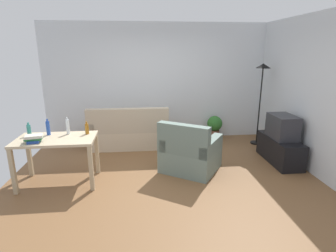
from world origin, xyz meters
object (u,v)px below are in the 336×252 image
(bottle_blue, at_px, (48,128))
(bottle_clear, at_px, (68,127))
(tv_stand, at_px, (280,150))
(bottle_amber, at_px, (87,129))
(bottle_tall, at_px, (29,130))
(desk, at_px, (56,145))
(armchair, at_px, (190,153))
(couch, at_px, (129,133))
(torchiere_lamp, at_px, (262,82))
(potted_plant, at_px, (215,126))
(book_stack, at_px, (34,138))
(tv, at_px, (283,127))

(bottle_blue, xyz_separation_m, bottle_clear, (0.30, 0.02, 0.01))
(tv_stand, relative_size, bottle_amber, 5.29)
(bottle_clear, bearing_deg, bottle_tall, -175.74)
(desk, relative_size, bottle_clear, 4.33)
(bottle_blue, bearing_deg, armchair, 1.82)
(tv_stand, xyz_separation_m, bottle_blue, (-4.12, -0.30, 0.64))
(couch, height_order, bottle_tall, bottle_tall)
(couch, height_order, bottle_amber, bottle_amber)
(tv_stand, bearing_deg, bottle_amber, 94.96)
(bottle_clear, distance_m, bottle_amber, 0.31)
(torchiere_lamp, xyz_separation_m, potted_plant, (-0.89, 0.42, -1.08))
(couch, bearing_deg, bottle_tall, 44.88)
(tv_stand, distance_m, armchair, 1.81)
(torchiere_lamp, height_order, armchair, torchiere_lamp)
(torchiere_lamp, bearing_deg, armchair, -144.38)
(potted_plant, relative_size, bottle_clear, 2.04)
(tv_stand, distance_m, book_stack, 4.31)
(tv_stand, bearing_deg, bottle_tall, 94.19)
(book_stack, bearing_deg, bottle_clear, 43.26)
(torchiere_lamp, bearing_deg, potted_plant, 154.75)
(tv_stand, relative_size, tv, 1.83)
(bottle_clear, bearing_deg, book_stack, -136.74)
(tv, xyz_separation_m, bottle_clear, (-3.82, -0.28, 0.18))
(bottle_clear, bearing_deg, potted_plant, 30.95)
(potted_plant, height_order, bottle_blue, bottle_blue)
(armchair, bearing_deg, potted_plant, -85.07)
(book_stack, bearing_deg, bottle_amber, 26.44)
(tv, relative_size, armchair, 0.49)
(tv, height_order, bottle_tall, bottle_tall)
(armchair, xyz_separation_m, bottle_clear, (-2.02, -0.05, 0.56))
(potted_plant, height_order, book_stack, book_stack)
(couch, height_order, book_stack, couch)
(bottle_tall, distance_m, book_stack, 0.39)
(bottle_clear, height_order, bottle_amber, bottle_clear)
(couch, distance_m, tv_stand, 3.14)
(tv_stand, xyz_separation_m, bottle_tall, (-4.41, -0.32, 0.62))
(tv_stand, xyz_separation_m, armchair, (-1.80, -0.23, 0.08))
(potted_plant, distance_m, bottle_blue, 3.73)
(couch, xyz_separation_m, desk, (-1.05, -1.65, 0.34))
(tv_stand, bearing_deg, couch, 68.17)
(armchair, bearing_deg, bottle_clear, 34.51)
(tv_stand, height_order, bottle_amber, bottle_amber)
(bottle_clear, distance_m, book_stack, 0.56)
(bottle_blue, bearing_deg, bottle_amber, -0.49)
(tv, bearing_deg, bottle_tall, 94.19)
(tv, xyz_separation_m, desk, (-3.97, -0.48, -0.05))
(tv_stand, bearing_deg, armchair, 97.18)
(couch, distance_m, bottle_amber, 1.68)
(armchair, relative_size, bottle_clear, 4.34)
(couch, relative_size, bottle_clear, 6.13)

